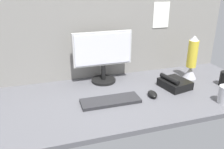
% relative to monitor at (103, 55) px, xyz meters
% --- Properties ---
extents(ground_plane, '(1.80, 0.80, 0.03)m').
position_rel_monitor_xyz_m(ground_plane, '(0.14, -0.25, -0.22)').
color(ground_plane, '#515156').
extents(cubicle_wall_back, '(1.80, 0.06, 0.68)m').
position_rel_monitor_xyz_m(cubicle_wall_back, '(0.14, 0.12, 0.13)').
color(cubicle_wall_back, gray).
rests_on(cubicle_wall_back, ground_plane).
extents(monitor, '(0.43, 0.18, 0.37)m').
position_rel_monitor_xyz_m(monitor, '(0.00, 0.00, 0.00)').
color(monitor, black).
rests_on(monitor, ground_plane).
extents(keyboard, '(0.37, 0.13, 0.02)m').
position_rel_monitor_xyz_m(keyboard, '(-0.04, -0.33, -0.20)').
color(keyboard, '#262628').
rests_on(keyboard, ground_plane).
extents(mouse, '(0.07, 0.10, 0.03)m').
position_rel_monitor_xyz_m(mouse, '(0.24, -0.34, -0.19)').
color(mouse, black).
rests_on(mouse, ground_plane).
extents(lava_lamp, '(0.10, 0.10, 0.33)m').
position_rel_monitor_xyz_m(lava_lamp, '(0.65, -0.14, -0.07)').
color(lava_lamp, '#A5A5AD').
rests_on(lava_lamp, ground_plane).
extents(desk_phone, '(0.21, 0.22, 0.09)m').
position_rel_monitor_xyz_m(desk_phone, '(0.45, -0.26, -0.18)').
color(desk_phone, black).
rests_on(desk_phone, ground_plane).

